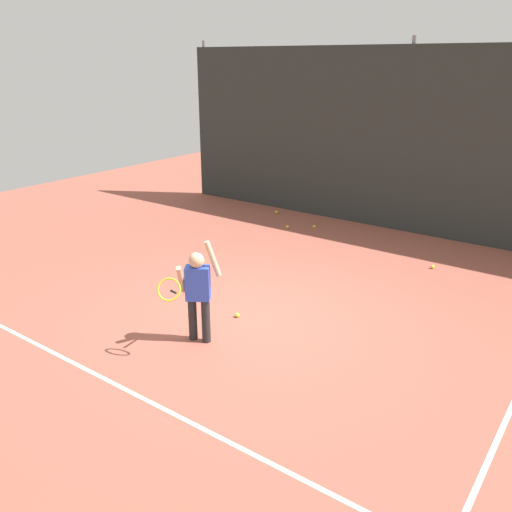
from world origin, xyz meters
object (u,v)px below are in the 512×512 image
tennis_ball_3 (237,315)px  tennis_ball_4 (276,212)px  tennis_ball_1 (314,227)px  tennis_ball_2 (287,227)px  tennis_player (197,289)px  tennis_ball_0 (433,267)px

tennis_ball_3 → tennis_ball_4: bearing=118.0°
tennis_ball_1 → tennis_ball_2: size_ratio=1.00×
tennis_ball_3 → tennis_player: bearing=-89.7°
tennis_ball_0 → tennis_ball_1: 2.96m
tennis_ball_2 → tennis_ball_1: bearing=37.9°
tennis_ball_4 → tennis_ball_2: bearing=-44.7°
tennis_player → tennis_ball_0: 4.60m
tennis_ball_1 → tennis_ball_4: 1.38m
tennis_ball_2 → tennis_ball_4: (-0.84, 0.83, 0.00)m
tennis_ball_4 → tennis_player: bearing=-65.6°
tennis_ball_2 → tennis_player: bearing=-70.4°
tennis_ball_0 → tennis_player: bearing=-110.7°
tennis_player → tennis_ball_4: size_ratio=20.46×
tennis_player → tennis_ball_1: (-1.23, 5.09, -0.69)m
tennis_ball_0 → tennis_ball_4: 4.34m
tennis_ball_2 → tennis_ball_4: size_ratio=1.00×
tennis_player → tennis_ball_4: bearing=82.0°
tennis_ball_0 → tennis_ball_3: (-1.61, -3.44, 0.00)m
tennis_ball_0 → tennis_ball_2: same height
tennis_ball_2 → tennis_ball_3: same height
tennis_ball_0 → tennis_ball_4: bearing=162.4°
tennis_player → tennis_ball_4: (-2.53, 5.56, -0.69)m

